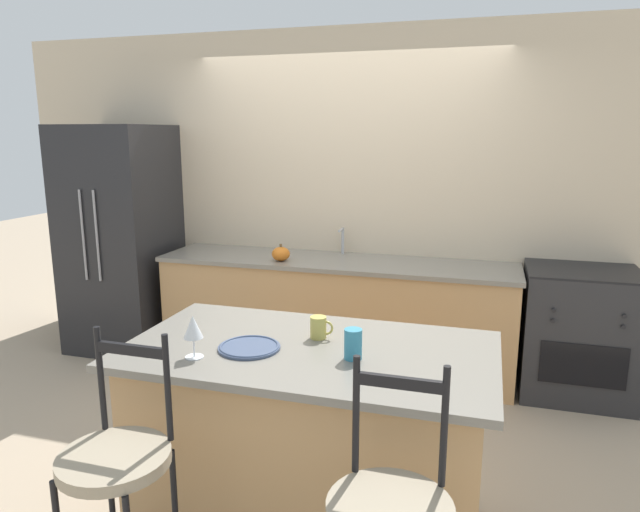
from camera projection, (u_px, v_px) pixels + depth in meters
name	position (u px, v px, depth m)	size (l,w,h in m)	color
ground_plane	(322.00, 384.00, 4.35)	(18.00, 18.00, 0.00)	tan
wall_back	(346.00, 198.00, 4.73)	(6.00, 0.07, 2.70)	beige
back_counter	(335.00, 313.00, 4.61)	(2.82, 0.70, 0.90)	tan
sink_faucet	(342.00, 238.00, 4.68)	(0.02, 0.13, 0.22)	#ADAFB5
kitchen_island	(310.00, 441.00, 2.66)	(1.65, 0.92, 0.94)	tan
refrigerator	(121.00, 239.00, 4.97)	(0.82, 0.80, 1.94)	#232326
oven_range	(578.00, 333.00, 4.10)	(0.76, 0.65, 0.94)	#28282B
bar_stool_near	(118.00, 486.00, 2.07)	(0.40, 0.40, 1.17)	black
dinner_plate	(249.00, 347.00, 2.54)	(0.28, 0.28, 0.02)	#425170
wine_glass	(193.00, 328.00, 2.41)	(0.08, 0.08, 0.19)	white
coffee_mug	(319.00, 327.00, 2.66)	(0.11, 0.08, 0.10)	#C1B251
tumbler_cup	(353.00, 344.00, 2.41)	(0.08, 0.08, 0.13)	teal
pumpkin_decoration	(281.00, 254.00, 4.45)	(0.14, 0.14, 0.13)	orange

